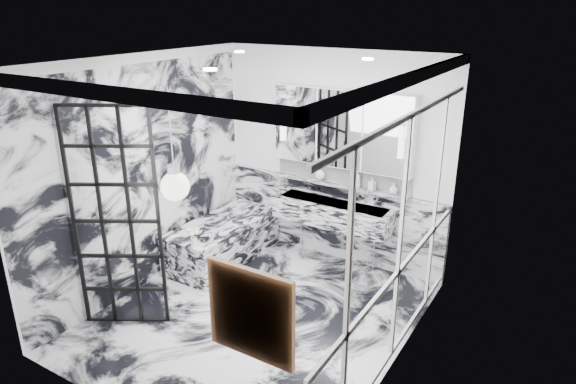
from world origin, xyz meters
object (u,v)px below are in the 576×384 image
Objects in this scene: crittall_door at (116,221)px; trough_sink at (333,213)px; mirror_cabinet at (342,129)px; bathtub at (223,240)px.

crittall_door is 2.76m from trough_sink.
mirror_cabinet is (1.31, 2.55, 0.62)m from crittall_door.
crittall_door is at bearing -118.83° from trough_sink.
bathtub is at bearing -153.52° from trough_sink.
bathtub is at bearing -147.94° from mirror_cabinet.
crittall_door is 1.26× the size of mirror_cabinet.
bathtub is (-1.32, -0.83, -1.54)m from mirror_cabinet.
crittall_door is at bearing -89.54° from bathtub.
crittall_door is 1.45× the size of bathtub.
crittall_door reaches higher than trough_sink.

